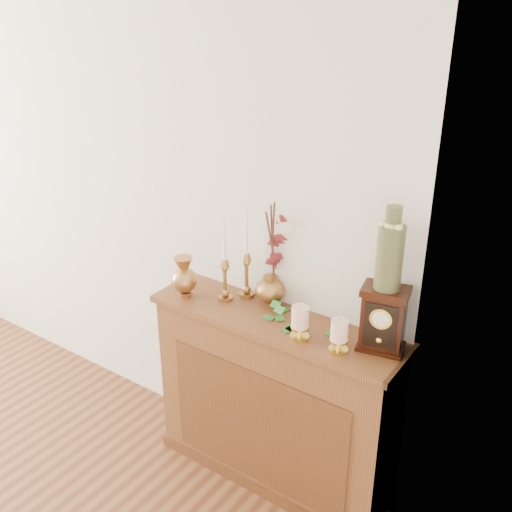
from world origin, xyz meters
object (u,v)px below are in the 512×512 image
Objects in this scene: candlestick_center at (247,268)px; mantel_clock at (383,320)px; candlestick_left at (225,273)px; bud_vase at (184,277)px; ginger_jar at (277,255)px; ceramic_vase at (390,253)px.

mantel_clock is at bearing -4.29° from candlestick_center.
candlestick_left is 0.11m from candlestick_center.
ginger_jar reaches higher than bud_vase.
ceramic_vase reaches higher than candlestick_left.
ceramic_vase is (0.72, -0.05, 0.28)m from candlestick_center.
bud_vase is 0.98m from mantel_clock.
ceramic_vase is at bearing -9.61° from ginger_jar.
candlestick_center is 1.35× the size of ceramic_vase.
ginger_jar is (0.20, 0.13, 0.10)m from candlestick_left.
candlestick_left is 0.26m from ginger_jar.
bud_vase is 0.72× the size of mantel_clock.
ceramic_vase is (0.97, 0.12, 0.34)m from bud_vase.
mantel_clock is (0.97, 0.11, 0.04)m from bud_vase.
candlestick_center reaches higher than bud_vase.
mantel_clock is (0.72, -0.05, -0.01)m from candlestick_center.
candlestick_center is 0.17m from ginger_jar.
ginger_jar reaches higher than candlestick_center.
ginger_jar is at bearing 158.30° from mantel_clock.
candlestick_left reaches higher than bud_vase.
bud_vase is (-0.18, -0.08, -0.04)m from candlestick_left.
mantel_clock reaches higher than bud_vase.
ceramic_vase reaches higher than mantel_clock.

